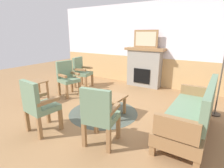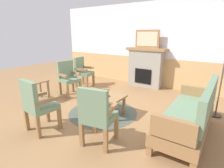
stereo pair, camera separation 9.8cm
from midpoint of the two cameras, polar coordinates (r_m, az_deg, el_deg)
ground_plane at (r=4.22m, az=-3.26°, el=-8.33°), size 14.00×14.00×0.00m
wall_back at (r=6.14m, az=11.13°, el=11.82°), size 7.20×0.14×2.70m
fireplace at (r=6.00m, az=9.90°, el=5.43°), size 1.30×0.44×1.28m
framed_picture at (r=5.90m, az=10.34°, el=14.11°), size 0.80×0.04×0.56m
couch at (r=3.34m, az=23.21°, el=-9.04°), size 0.70×1.80×0.98m
coffee_table at (r=3.93m, az=-3.57°, el=-4.13°), size 0.96×0.56×0.44m
round_rug at (r=4.08m, az=-3.48°, el=-9.18°), size 1.55×1.55×0.01m
book_on_table at (r=3.82m, az=-3.05°, el=-3.61°), size 0.26×0.21×0.03m
armchair_near_fireplace at (r=5.95m, az=-10.32°, el=4.21°), size 0.55×0.55×0.98m
armchair_by_window_left at (r=5.22m, az=-14.75°, el=2.27°), size 0.57×0.57×0.98m
armchair_front_left at (r=3.41m, az=-23.42°, el=-6.00°), size 0.53×0.53×0.98m
armchair_front_center at (r=2.79m, az=-5.07°, el=-9.59°), size 0.56×0.56×0.98m
side_table at (r=5.01m, az=-23.62°, el=-0.40°), size 0.44×0.44×0.55m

